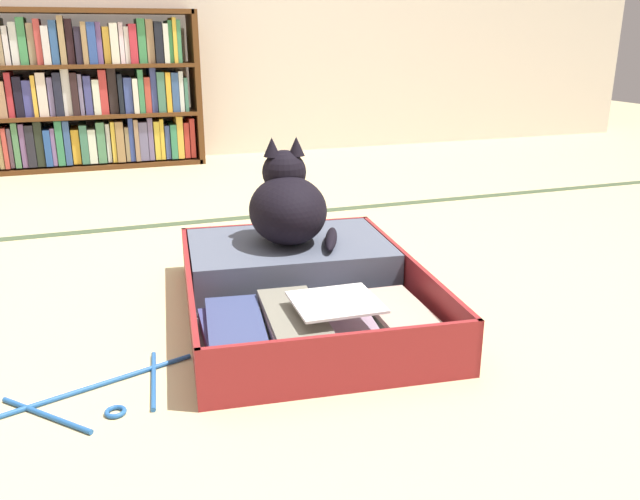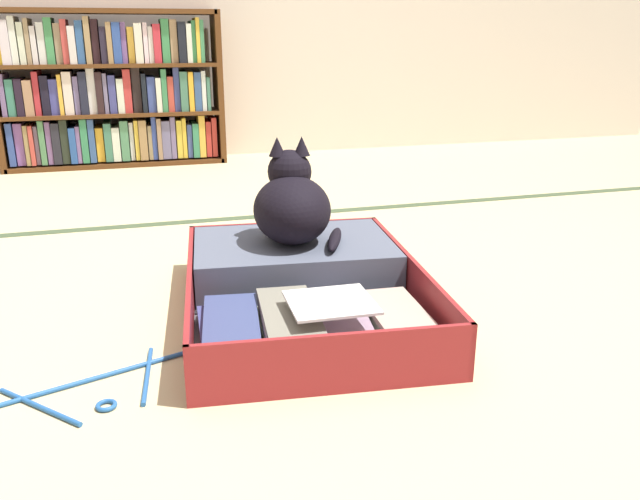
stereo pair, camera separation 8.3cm
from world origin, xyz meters
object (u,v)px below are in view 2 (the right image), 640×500
clothes_hanger (94,388)px  bookshelf (111,92)px  open_suitcase (300,284)px  black_cat (292,205)px

clothes_hanger → bookshelf: bearing=89.5°
open_suitcase → black_cat: (0.02, 0.14, 0.18)m
black_cat → clothes_hanger: size_ratio=0.74×
open_suitcase → black_cat: bearing=83.6°
bookshelf → clothes_hanger: bearing=-90.5°
black_cat → bookshelf: bearing=104.1°
open_suitcase → clothes_hanger: open_suitcase is taller
open_suitcase → black_cat: black_cat is taller
clothes_hanger → black_cat: bearing=41.4°
bookshelf → clothes_hanger: (-0.02, -2.46, -0.38)m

